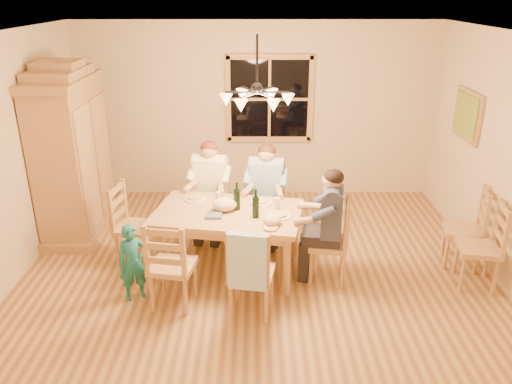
{
  "coord_description": "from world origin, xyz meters",
  "views": [
    {
      "loc": [
        -0.02,
        -5.11,
        3.11
      ],
      "look_at": [
        -0.01,
        0.1,
        0.98
      ],
      "focal_mm": 35.0,
      "sensor_mm": 36.0,
      "label": 1
    }
  ],
  "objects_px": {
    "child": "(133,262)",
    "chandelier": "(257,97)",
    "armoire": "(72,158)",
    "wine_bottle_b": "(256,204)",
    "dining_table": "(228,219)",
    "chair_end_left": "(136,239)",
    "chair_near_right": "(251,286)",
    "chair_far_left": "(211,216)",
    "adult_plaid_man": "(266,182)",
    "adult_slate_man": "(330,212)",
    "wine_bottle_a": "(237,196)",
    "chair_far_right": "(266,220)",
    "chair_spare_front": "(461,241)",
    "chair_near_left": "(173,279)",
    "chair_end_right": "(327,255)",
    "chair_spare_back": "(476,260)",
    "adult_woman": "(210,178)"
  },
  "relations": [
    {
      "from": "child",
      "to": "chandelier",
      "type": "bearing_deg",
      "value": -4.74
    },
    {
      "from": "armoire",
      "to": "wine_bottle_b",
      "type": "bearing_deg",
      "value": -26.75
    },
    {
      "from": "dining_table",
      "to": "chair_end_left",
      "type": "height_order",
      "value": "chair_end_left"
    },
    {
      "from": "armoire",
      "to": "chair_near_right",
      "type": "distance_m",
      "value": 3.12
    },
    {
      "from": "chandelier",
      "to": "wine_bottle_b",
      "type": "relative_size",
      "value": 2.33
    },
    {
      "from": "dining_table",
      "to": "chair_far_left",
      "type": "relative_size",
      "value": 1.83
    },
    {
      "from": "chair_far_left",
      "to": "adult_plaid_man",
      "type": "bearing_deg",
      "value": 180.0
    },
    {
      "from": "armoire",
      "to": "chair_end_left",
      "type": "bearing_deg",
      "value": -41.54
    },
    {
      "from": "armoire",
      "to": "adult_slate_man",
      "type": "bearing_deg",
      "value": -21.16
    },
    {
      "from": "adult_plaid_man",
      "to": "armoire",
      "type": "bearing_deg",
      "value": 2.59
    },
    {
      "from": "chandelier",
      "to": "child",
      "type": "xyz_separation_m",
      "value": [
        -1.31,
        -0.52,
        -1.65
      ]
    },
    {
      "from": "chair_end_left",
      "to": "wine_bottle_a",
      "type": "bearing_deg",
      "value": 93.02
    },
    {
      "from": "armoire",
      "to": "chair_far_right",
      "type": "relative_size",
      "value": 2.32
    },
    {
      "from": "chair_far_left",
      "to": "chair_spare_front",
      "type": "relative_size",
      "value": 1.0
    },
    {
      "from": "chair_far_left",
      "to": "chair_near_left",
      "type": "height_order",
      "value": "same"
    },
    {
      "from": "dining_table",
      "to": "adult_plaid_man",
      "type": "xyz_separation_m",
      "value": [
        0.45,
        0.72,
        0.19
      ]
    },
    {
      "from": "chair_end_left",
      "to": "child",
      "type": "xyz_separation_m",
      "value": [
        0.15,
        -0.79,
        0.13
      ]
    },
    {
      "from": "chair_far_left",
      "to": "chair_end_right",
      "type": "xyz_separation_m",
      "value": [
        1.41,
        -1.04,
        0.0
      ]
    },
    {
      "from": "dining_table",
      "to": "child",
      "type": "relative_size",
      "value": 2.1
    },
    {
      "from": "chair_end_left",
      "to": "chair_spare_back",
      "type": "xyz_separation_m",
      "value": [
        3.92,
        -0.52,
        0.0
      ]
    },
    {
      "from": "chair_far_left",
      "to": "chair_end_left",
      "type": "height_order",
      "value": "same"
    },
    {
      "from": "adult_slate_man",
      "to": "adult_woman",
      "type": "bearing_deg",
      "value": 63.43
    },
    {
      "from": "chair_near_right",
      "to": "child",
      "type": "height_order",
      "value": "chair_near_right"
    },
    {
      "from": "chandelier",
      "to": "dining_table",
      "type": "bearing_deg",
      "value": 167.51
    },
    {
      "from": "wine_bottle_b",
      "to": "chandelier",
      "type": "bearing_deg",
      "value": 81.32
    },
    {
      "from": "chair_end_left",
      "to": "wine_bottle_b",
      "type": "xyz_separation_m",
      "value": [
        1.45,
        -0.37,
        0.62
      ]
    },
    {
      "from": "chair_near_right",
      "to": "adult_woman",
      "type": "bearing_deg",
      "value": 117.9
    },
    {
      "from": "adult_woman",
      "to": "adult_plaid_man",
      "type": "bearing_deg",
      "value": 180.0
    },
    {
      "from": "dining_table",
      "to": "adult_woman",
      "type": "distance_m",
      "value": 0.91
    },
    {
      "from": "adult_slate_man",
      "to": "wine_bottle_a",
      "type": "height_order",
      "value": "adult_slate_man"
    },
    {
      "from": "chair_near_left",
      "to": "wine_bottle_a",
      "type": "distance_m",
      "value": 1.17
    },
    {
      "from": "chair_far_right",
      "to": "wine_bottle_a",
      "type": "xyz_separation_m",
      "value": [
        -0.35,
        -0.67,
        0.62
      ]
    },
    {
      "from": "chair_end_left",
      "to": "chair_end_right",
      "type": "distance_m",
      "value": 2.3
    },
    {
      "from": "adult_slate_man",
      "to": "child",
      "type": "relative_size",
      "value": 1.01
    },
    {
      "from": "adult_woman",
      "to": "child",
      "type": "height_order",
      "value": "adult_woman"
    },
    {
      "from": "chair_far_right",
      "to": "chair_far_left",
      "type": "bearing_deg",
      "value": 0.0
    },
    {
      "from": "dining_table",
      "to": "chair_far_right",
      "type": "distance_m",
      "value": 0.92
    },
    {
      "from": "chair_end_right",
      "to": "chair_spare_back",
      "type": "xyz_separation_m",
      "value": [
        1.65,
        -0.12,
        0.0
      ]
    },
    {
      "from": "chair_far_right",
      "to": "chair_near_right",
      "type": "xyz_separation_m",
      "value": [
        -0.18,
        -1.56,
        0.0
      ]
    },
    {
      "from": "chair_far_left",
      "to": "chair_spare_front",
      "type": "distance_m",
      "value": 3.14
    },
    {
      "from": "wine_bottle_b",
      "to": "wine_bottle_a",
      "type": "bearing_deg",
      "value": 135.01
    },
    {
      "from": "chandelier",
      "to": "armoire",
      "type": "relative_size",
      "value": 0.33
    },
    {
      "from": "chair_far_right",
      "to": "child",
      "type": "xyz_separation_m",
      "value": [
        -1.43,
        -1.3,
        0.13
      ]
    },
    {
      "from": "chair_far_left",
      "to": "wine_bottle_a",
      "type": "relative_size",
      "value": 3.0
    },
    {
      "from": "chandelier",
      "to": "chair_end_left",
      "type": "bearing_deg",
      "value": 169.42
    },
    {
      "from": "chair_near_left",
      "to": "chair_end_left",
      "type": "distance_m",
      "value": 1.08
    },
    {
      "from": "dining_table",
      "to": "chair_far_left",
      "type": "height_order",
      "value": "chair_far_left"
    },
    {
      "from": "chandelier",
      "to": "chair_end_right",
      "type": "bearing_deg",
      "value": -8.99
    },
    {
      "from": "wine_bottle_b",
      "to": "chair_spare_front",
      "type": "distance_m",
      "value": 2.56
    },
    {
      "from": "chair_near_right",
      "to": "chair_end_right",
      "type": "relative_size",
      "value": 1.0
    }
  ]
}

